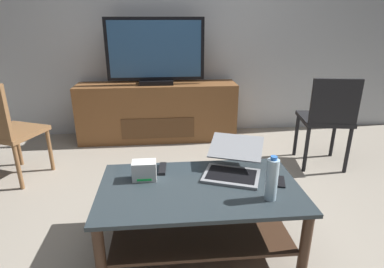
% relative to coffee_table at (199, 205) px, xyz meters
% --- Properties ---
extents(ground_plane, '(7.68, 7.68, 0.00)m').
position_rel_coffee_table_xyz_m(ground_plane, '(0.00, 0.13, -0.30)').
color(ground_plane, '#9E9384').
extents(back_wall, '(6.40, 0.12, 2.80)m').
position_rel_coffee_table_xyz_m(back_wall, '(0.00, 2.27, 1.10)').
color(back_wall, silver).
rests_on(back_wall, ground).
extents(coffee_table, '(1.21, 0.70, 0.44)m').
position_rel_coffee_table_xyz_m(coffee_table, '(0.00, 0.00, 0.00)').
color(coffee_table, '#2D383D').
rests_on(coffee_table, ground).
extents(media_cabinet, '(1.83, 0.41, 0.67)m').
position_rel_coffee_table_xyz_m(media_cabinet, '(-0.27, 1.95, 0.03)').
color(media_cabinet, brown).
rests_on(media_cabinet, ground).
extents(television, '(1.08, 0.20, 0.72)m').
position_rel_coffee_table_xyz_m(television, '(-0.27, 1.93, 0.72)').
color(television, black).
rests_on(television, media_cabinet).
extents(dining_chair, '(0.50, 0.50, 0.89)m').
position_rel_coffee_table_xyz_m(dining_chair, '(1.32, 1.04, 0.21)').
color(dining_chair, black).
rests_on(dining_chair, ground).
extents(side_chair, '(0.58, 0.58, 0.92)m').
position_rel_coffee_table_xyz_m(side_chair, '(-1.57, 1.02, 0.20)').
color(side_chair, brown).
rests_on(side_chair, ground).
extents(laptop, '(0.47, 0.52, 0.19)m').
position_rel_coffee_table_xyz_m(laptop, '(0.24, 0.16, 0.20)').
color(laptop, gray).
rests_on(laptop, coffee_table).
extents(router_box, '(0.15, 0.10, 0.12)m').
position_rel_coffee_table_xyz_m(router_box, '(-0.33, 0.12, 0.19)').
color(router_box, white).
rests_on(router_box, coffee_table).
extents(water_bottle_near, '(0.07, 0.07, 0.26)m').
position_rel_coffee_table_xyz_m(water_bottle_near, '(0.38, -0.17, 0.26)').
color(water_bottle_near, silver).
rests_on(water_bottle_near, coffee_table).
extents(cell_phone, '(0.11, 0.15, 0.01)m').
position_rel_coffee_table_xyz_m(cell_phone, '(0.49, 0.00, 0.14)').
color(cell_phone, black).
rests_on(cell_phone, coffee_table).
extents(tv_remote, '(0.05, 0.16, 0.02)m').
position_rel_coffee_table_xyz_m(tv_remote, '(-0.22, 0.24, 0.14)').
color(tv_remote, black).
rests_on(tv_remote, coffee_table).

